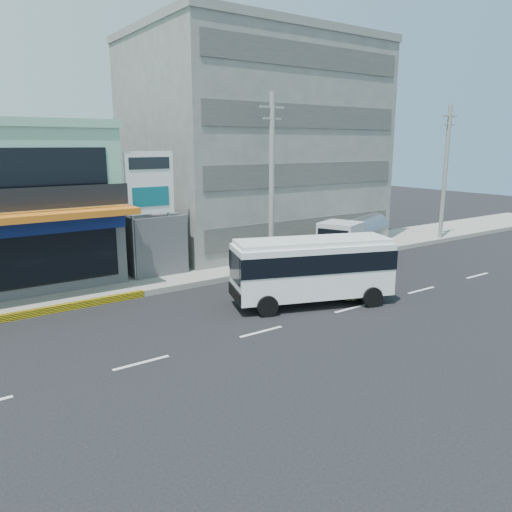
{
  "coord_description": "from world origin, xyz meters",
  "views": [
    {
      "loc": [
        -10.82,
        -15.09,
        7.26
      ],
      "look_at": [
        2.06,
        3.3,
        2.2
      ],
      "focal_mm": 35.0,
      "sensor_mm": 36.0,
      "label": 1
    }
  ],
  "objects_px": {
    "minibus": "(312,266)",
    "concrete_building": "(253,148)",
    "satellite_dish": "(146,212)",
    "billboard": "(150,190)",
    "tanker_truck": "(354,238)",
    "utility_pole_far": "(445,173)",
    "sedan": "(358,279)",
    "utility_pole_near": "(272,182)"
  },
  "relations": [
    {
      "from": "billboard",
      "to": "concrete_building",
      "type": "bearing_deg",
      "value": 28.92
    },
    {
      "from": "concrete_building",
      "to": "sedan",
      "type": "height_order",
      "value": "concrete_building"
    },
    {
      "from": "utility_pole_near",
      "to": "sedan",
      "type": "bearing_deg",
      "value": -80.52
    },
    {
      "from": "tanker_truck",
      "to": "utility_pole_near",
      "type": "bearing_deg",
      "value": 169.94
    },
    {
      "from": "utility_pole_far",
      "to": "minibus",
      "type": "height_order",
      "value": "utility_pole_far"
    },
    {
      "from": "satellite_dish",
      "to": "tanker_truck",
      "type": "height_order",
      "value": "satellite_dish"
    },
    {
      "from": "concrete_building",
      "to": "tanker_truck",
      "type": "distance_m",
      "value": 10.36
    },
    {
      "from": "utility_pole_near",
      "to": "minibus",
      "type": "relative_size",
      "value": 1.31
    },
    {
      "from": "satellite_dish",
      "to": "utility_pole_near",
      "type": "relative_size",
      "value": 0.15
    },
    {
      "from": "concrete_building",
      "to": "sedan",
      "type": "distance_m",
      "value": 15.2
    },
    {
      "from": "satellite_dish",
      "to": "sedan",
      "type": "height_order",
      "value": "satellite_dish"
    },
    {
      "from": "billboard",
      "to": "utility_pole_near",
      "type": "height_order",
      "value": "utility_pole_near"
    },
    {
      "from": "satellite_dish",
      "to": "utility_pole_far",
      "type": "xyz_separation_m",
      "value": [
        22.0,
        -3.6,
        1.57
      ]
    },
    {
      "from": "minibus",
      "to": "sedan",
      "type": "xyz_separation_m",
      "value": [
        2.99,
        -0.05,
        -1.12
      ]
    },
    {
      "from": "minibus",
      "to": "concrete_building",
      "type": "bearing_deg",
      "value": 65.92
    },
    {
      "from": "utility_pole_near",
      "to": "tanker_truck",
      "type": "bearing_deg",
      "value": -10.06
    },
    {
      "from": "tanker_truck",
      "to": "utility_pole_far",
      "type": "bearing_deg",
      "value": 5.63
    },
    {
      "from": "billboard",
      "to": "utility_pole_far",
      "type": "distance_m",
      "value": 22.57
    },
    {
      "from": "billboard",
      "to": "tanker_truck",
      "type": "height_order",
      "value": "billboard"
    },
    {
      "from": "utility_pole_far",
      "to": "tanker_truck",
      "type": "xyz_separation_m",
      "value": [
        -10.28,
        -1.01,
        -3.64
      ]
    },
    {
      "from": "concrete_building",
      "to": "minibus",
      "type": "bearing_deg",
      "value": -114.08
    },
    {
      "from": "billboard",
      "to": "sedan",
      "type": "distance_m",
      "value": 11.54
    },
    {
      "from": "utility_pole_near",
      "to": "concrete_building",
      "type": "bearing_deg",
      "value": 62.24
    },
    {
      "from": "satellite_dish",
      "to": "sedan",
      "type": "bearing_deg",
      "value": -53.68
    },
    {
      "from": "satellite_dish",
      "to": "sedan",
      "type": "xyz_separation_m",
      "value": [
        6.98,
        -9.5,
        -2.87
      ]
    },
    {
      "from": "satellite_dish",
      "to": "minibus",
      "type": "xyz_separation_m",
      "value": [
        3.99,
        -9.45,
        -1.75
      ]
    },
    {
      "from": "concrete_building",
      "to": "satellite_dish",
      "type": "relative_size",
      "value": 10.67
    },
    {
      "from": "minibus",
      "to": "utility_pole_near",
      "type": "bearing_deg",
      "value": 71.04
    },
    {
      "from": "minibus",
      "to": "tanker_truck",
      "type": "xyz_separation_m",
      "value": [
        7.72,
        4.83,
        -0.32
      ]
    },
    {
      "from": "minibus",
      "to": "billboard",
      "type": "bearing_deg",
      "value": 120.43
    },
    {
      "from": "satellite_dish",
      "to": "concrete_building",
      "type": "bearing_deg",
      "value": 21.8
    },
    {
      "from": "satellite_dish",
      "to": "minibus",
      "type": "relative_size",
      "value": 0.2
    },
    {
      "from": "tanker_truck",
      "to": "minibus",
      "type": "bearing_deg",
      "value": -147.97
    },
    {
      "from": "billboard",
      "to": "sedan",
      "type": "height_order",
      "value": "billboard"
    },
    {
      "from": "concrete_building",
      "to": "billboard",
      "type": "height_order",
      "value": "concrete_building"
    },
    {
      "from": "sedan",
      "to": "tanker_truck",
      "type": "xyz_separation_m",
      "value": [
        4.73,
        4.89,
        0.8
      ]
    },
    {
      "from": "satellite_dish",
      "to": "utility_pole_near",
      "type": "distance_m",
      "value": 7.17
    },
    {
      "from": "utility_pole_far",
      "to": "concrete_building",
      "type": "bearing_deg",
      "value": 147.65
    },
    {
      "from": "utility_pole_near",
      "to": "utility_pole_far",
      "type": "bearing_deg",
      "value": 0.0
    },
    {
      "from": "utility_pole_near",
      "to": "tanker_truck",
      "type": "relative_size",
      "value": 1.36
    },
    {
      "from": "utility_pole_near",
      "to": "tanker_truck",
      "type": "xyz_separation_m",
      "value": [
        5.72,
        -1.01,
        -3.64
      ]
    },
    {
      "from": "minibus",
      "to": "satellite_dish",
      "type": "bearing_deg",
      "value": 112.91
    }
  ]
}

